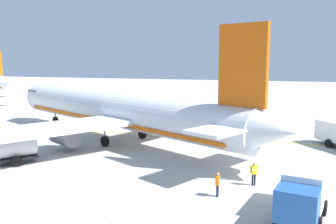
% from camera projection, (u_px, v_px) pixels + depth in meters
% --- Properties ---
extents(airliner_foreground, '(32.14, 37.93, 11.90)m').
position_uv_depth(airliner_foreground, '(119.00, 111.00, 40.96)').
color(airliner_foreground, silver).
rests_on(airliner_foreground, ground).
extents(service_truck_baggage, '(5.59, 5.15, 2.40)m').
position_uv_depth(service_truck_baggage, '(0.00, 150.00, 31.91)').
color(service_truck_baggage, silver).
rests_on(service_truck_baggage, ground).
extents(service_truck_pushback, '(6.30, 3.50, 2.76)m').
position_uv_depth(service_truck_pushback, '(304.00, 191.00, 21.77)').
color(service_truck_pushback, '#2659A5').
rests_on(service_truck_pushback, ground).
extents(cargo_container_near, '(2.26, 2.26, 1.92)m').
position_uv_depth(cargo_container_near, '(253.00, 120.00, 49.59)').
color(cargo_container_near, '#333338').
rests_on(cargo_container_near, ground).
extents(cargo_container_mid, '(1.80, 1.80, 1.93)m').
position_uv_depth(cargo_container_mid, '(201.00, 126.00, 45.45)').
color(cargo_container_mid, '#333338').
rests_on(cargo_container_mid, ground).
extents(cargo_container_far, '(2.08, 2.08, 1.82)m').
position_uv_depth(cargo_container_far, '(204.00, 132.00, 42.00)').
color(cargo_container_far, '#333338').
rests_on(cargo_container_far, ground).
extents(crew_marshaller, '(0.43, 0.55, 1.75)m').
position_uv_depth(crew_marshaller, '(254.00, 172.00, 27.07)').
color(crew_marshaller, '#191E33').
rests_on(crew_marshaller, ground).
extents(crew_loader_right, '(0.35, 0.61, 1.68)m').
position_uv_depth(crew_loader_right, '(178.00, 128.00, 43.93)').
color(crew_loader_right, '#191E33').
rests_on(crew_loader_right, ground).
extents(crew_supervisor, '(0.63, 0.26, 1.66)m').
position_uv_depth(crew_supervisor, '(218.00, 182.00, 24.95)').
color(crew_supervisor, '#191E33').
rests_on(crew_supervisor, ground).
extents(apron_guide_line, '(0.30, 60.00, 0.01)m').
position_uv_depth(apron_guide_line, '(167.00, 136.00, 43.95)').
color(apron_guide_line, yellow).
rests_on(apron_guide_line, ground).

